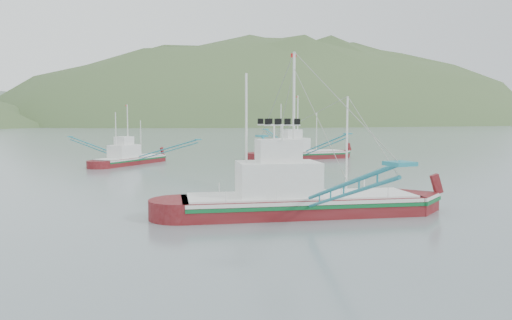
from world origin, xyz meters
name	(u,v)px	position (x,y,z in m)	size (l,w,h in m)	color
ground	(291,210)	(0.00, 0.00, 0.00)	(1200.00, 1200.00, 0.00)	slate
main_boat	(299,182)	(-0.34, -1.74, 2.27)	(16.97, 29.13, 12.02)	#5C0D11
bg_boat_right	(299,150)	(22.86, 38.68, 1.51)	(15.15, 27.26, 11.03)	#5C0D11
bg_boat_far	(130,150)	(-3.78, 41.06, 1.98)	(18.09, 19.73, 9.24)	#5C0D11
headland_right	(293,124)	(240.00, 430.00, 0.00)	(684.00, 432.00, 306.00)	#3D562C
ridge_distant	(71,123)	(30.00, 560.00, 0.00)	(960.00, 400.00, 240.00)	slate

